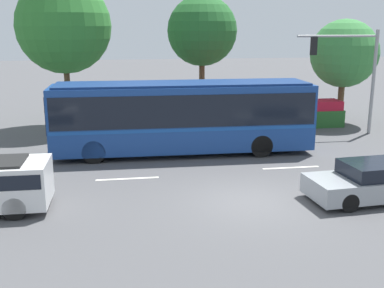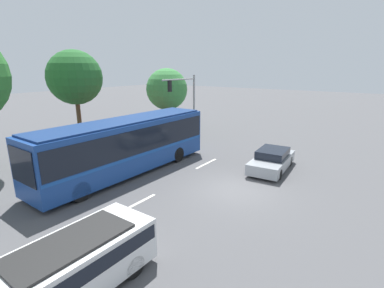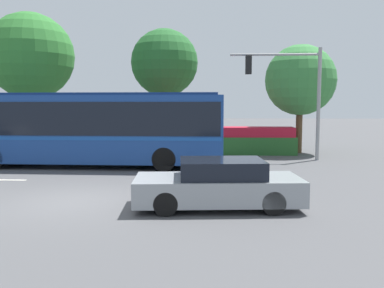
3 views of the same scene
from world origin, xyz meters
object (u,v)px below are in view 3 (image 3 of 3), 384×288
object	(u,v)px
city_bus	(91,125)
street_tree_right	(300,80)
street_tree_centre	(165,63)
street_tree_left	(31,56)
traffic_light_pole	(295,86)
sedan_foreground	(218,185)

from	to	relation	value
city_bus	street_tree_right	size ratio (longest dim) A/B	1.92
city_bus	street_tree_centre	bearing A→B (deg)	-104.92
street_tree_right	street_tree_left	bearing A→B (deg)	176.02
traffic_light_pole	street_tree_centre	xyz separation A→B (m)	(-7.12, 5.63, 1.73)
sedan_foreground	street_tree_right	bearing A→B (deg)	-115.70
sedan_foreground	street_tree_centre	xyz separation A→B (m)	(-3.20, 15.09, 4.77)
sedan_foreground	street_tree_right	size ratio (longest dim) A/B	0.74
sedan_foreground	street_tree_centre	distance (m)	16.14
city_bus	street_tree_left	bearing A→B (deg)	-48.56
street_tree_centre	sedan_foreground	bearing A→B (deg)	-78.03
street_tree_left	street_tree_centre	world-z (taller)	street_tree_left
city_bus	street_tree_right	world-z (taller)	street_tree_right
city_bus	street_tree_centre	xyz separation A→B (m)	(2.32, 8.16, 3.54)
street_tree_centre	city_bus	bearing A→B (deg)	-105.90
street_tree_left	street_tree_centre	bearing A→B (deg)	10.69
sedan_foreground	street_tree_left	distance (m)	18.31
traffic_light_pole	sedan_foreground	bearing A→B (deg)	67.48
street_tree_centre	street_tree_right	bearing A→B (deg)	-18.15
traffic_light_pole	street_tree_left	distance (m)	15.80
traffic_light_pole	street_tree_centre	distance (m)	9.24
sedan_foreground	street_tree_left	bearing A→B (deg)	-55.11
street_tree_left	street_tree_right	distance (m)	16.11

